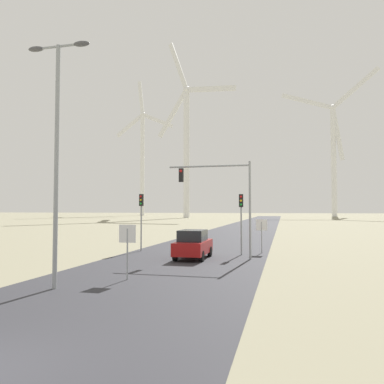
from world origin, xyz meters
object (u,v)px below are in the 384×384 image
(streetlamp, at_px, (57,134))
(wind_turbine_left, at_px, (187,138))
(traffic_light_post_near_left, at_px, (141,209))
(traffic_light_post_near_right, at_px, (241,210))
(stop_sign_far, at_px, (262,229))
(traffic_light_mast_overhead, at_px, (221,189))
(wind_turbine_far_left, at_px, (142,155))
(wind_turbine_center, at_px, (333,148))
(stop_sign_near, at_px, (127,241))
(car_approaching, at_px, (193,244))

(streetlamp, xyz_separation_m, wind_turbine_left, (-25.38, 118.52, 23.06))
(streetlamp, distance_m, traffic_light_post_near_left, 13.81)
(traffic_light_post_near_right, xyz_separation_m, wind_turbine_left, (-31.39, 105.77, 26.17))
(stop_sign_far, relative_size, traffic_light_mast_overhead, 0.39)
(traffic_light_post_near_left, bearing_deg, traffic_light_mast_overhead, -23.05)
(wind_turbine_far_left, bearing_deg, wind_turbine_center, -6.17)
(stop_sign_near, height_order, wind_turbine_center, wind_turbine_center)
(traffic_light_post_near_left, xyz_separation_m, traffic_light_mast_overhead, (6.56, -2.79, 1.35))
(stop_sign_near, height_order, stop_sign_far, stop_sign_near)
(car_approaching, distance_m, wind_turbine_center, 149.81)
(streetlamp, distance_m, traffic_light_post_near_right, 14.43)
(car_approaching, xyz_separation_m, wind_turbine_left, (-28.62, 108.49, 28.32))
(stop_sign_far, bearing_deg, stop_sign_near, -114.13)
(stop_sign_far, bearing_deg, wind_turbine_center, 80.85)
(traffic_light_post_near_right, relative_size, traffic_light_mast_overhead, 0.68)
(stop_sign_near, xyz_separation_m, traffic_light_mast_overhead, (2.91, 8.15, 2.77))
(traffic_light_mast_overhead, bearing_deg, car_approaching, -162.02)
(streetlamp, height_order, traffic_light_post_near_left, streetlamp)
(stop_sign_near, distance_m, wind_turbine_far_left, 176.14)
(wind_turbine_center, bearing_deg, car_approaching, -100.45)
(traffic_light_mast_overhead, distance_m, wind_turbine_far_left, 169.31)
(stop_sign_far, height_order, wind_turbine_center, wind_turbine_center)
(traffic_light_post_near_right, distance_m, car_approaching, 4.44)
(traffic_light_post_near_left, xyz_separation_m, car_approaching, (4.85, -3.34, -2.22))
(traffic_light_post_near_left, relative_size, wind_turbine_far_left, 0.06)
(traffic_light_post_near_left, distance_m, traffic_light_mast_overhead, 7.25)
(stop_sign_far, relative_size, wind_turbine_far_left, 0.04)
(traffic_light_post_near_left, distance_m, wind_turbine_center, 147.13)
(car_approaching, height_order, wind_turbine_center, wind_turbine_center)
(traffic_light_post_near_left, bearing_deg, stop_sign_near, -71.55)
(traffic_light_mast_overhead, xyz_separation_m, wind_turbine_center, (24.98, 144.11, 24.79))
(streetlamp, height_order, stop_sign_far, streetlamp)
(streetlamp, xyz_separation_m, wind_turbine_center, (29.93, 154.69, 23.10))
(streetlamp, height_order, stop_sign_near, streetlamp)
(stop_sign_far, xyz_separation_m, wind_turbine_center, (22.61, 140.48, 27.58))
(traffic_light_mast_overhead, height_order, wind_turbine_left, wind_turbine_left)
(wind_turbine_left, bearing_deg, traffic_light_post_near_right, -73.47)
(traffic_light_post_near_left, height_order, wind_turbine_left, wind_turbine_left)
(streetlamp, distance_m, car_approaching, 11.78)
(wind_turbine_far_left, relative_size, wind_turbine_center, 1.12)
(streetlamp, bearing_deg, wind_turbine_far_left, 110.20)
(stop_sign_near, height_order, wind_turbine_left, wind_turbine_left)
(traffic_light_post_near_right, bearing_deg, car_approaching, -135.65)
(wind_turbine_far_left, bearing_deg, traffic_light_post_near_right, -66.33)
(stop_sign_far, relative_size, wind_turbine_center, 0.04)
(traffic_light_mast_overhead, distance_m, car_approaching, 3.99)
(streetlamp, bearing_deg, wind_turbine_center, 79.05)
(car_approaching, bearing_deg, wind_turbine_center, 79.55)
(wind_turbine_far_left, bearing_deg, car_approaching, -67.57)
(stop_sign_near, bearing_deg, car_approaching, 81.01)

